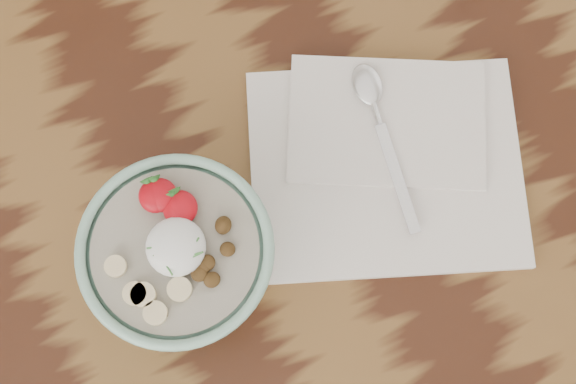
{
  "coord_description": "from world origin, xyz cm",
  "views": [
    {
      "loc": [
        3.35,
        -16.54,
        156.95
      ],
      "look_at": [
        10.92,
        -0.01,
        85.88
      ],
      "focal_mm": 50.0,
      "sensor_mm": 36.0,
      "label": 1
    }
  ],
  "objects": [
    {
      "name": "table",
      "position": [
        0.0,
        0.0,
        65.7
      ],
      "size": [
        160.0,
        90.0,
        75.0
      ],
      "color": "#37190D",
      "rests_on": "ground"
    },
    {
      "name": "spoon",
      "position": [
        24.02,
        6.6,
        77.17
      ],
      "size": [
        5.08,
        19.25,
        1.0
      ],
      "rotation": [
        0.0,
        0.0,
        -0.15
      ],
      "color": "silver",
      "rests_on": "napkin"
    },
    {
      "name": "breakfast_bowl",
      "position": [
        -0.63,
        -0.38,
        81.26
      ],
      "size": [
        18.32,
        18.32,
        12.44
      ],
      "rotation": [
        0.0,
        0.0,
        -0.39
      ],
      "color": "#8BBBA5",
      "rests_on": "table"
    },
    {
      "name": "napkin",
      "position": [
        22.96,
        1.36,
        75.74
      ],
      "size": [
        34.89,
        31.76,
        1.75
      ],
      "rotation": [
        0.0,
        0.0,
        -0.37
      ],
      "color": "white",
      "rests_on": "table"
    }
  ]
}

